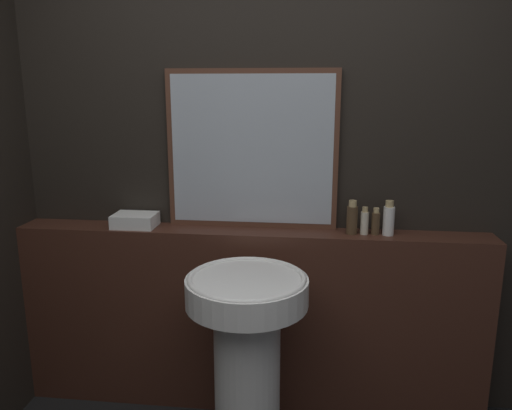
{
  "coord_description": "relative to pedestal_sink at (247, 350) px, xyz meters",
  "views": [
    {
      "loc": [
        0.3,
        -0.78,
        1.61
      ],
      "look_at": [
        0.04,
        1.44,
        1.09
      ],
      "focal_mm": 35.0,
      "sensor_mm": 36.0,
      "label": 1
    }
  ],
  "objects": [
    {
      "name": "wall_back",
      "position": [
        -0.04,
        0.54,
        0.71
      ],
      "size": [
        8.0,
        0.06,
        2.5
      ],
      "color": "black",
      "rests_on": "ground_plane"
    },
    {
      "name": "vanity_counter",
      "position": [
        -0.04,
        0.42,
        -0.07
      ],
      "size": [
        2.31,
        0.19,
        0.94
      ],
      "color": "#422319",
      "rests_on": "ground_plane"
    },
    {
      "name": "pedestal_sink",
      "position": [
        0.0,
        0.0,
        0.0
      ],
      "size": [
        0.51,
        0.51,
        0.87
      ],
      "color": "white",
      "rests_on": "ground_plane"
    },
    {
      "name": "mirror",
      "position": [
        -0.04,
        0.5,
        0.79
      ],
      "size": [
        0.83,
        0.03,
        0.77
      ],
      "color": "#563323",
      "rests_on": "vanity_counter"
    },
    {
      "name": "towel_stack",
      "position": [
        -0.62,
        0.42,
        0.44
      ],
      "size": [
        0.21,
        0.15,
        0.07
      ],
      "color": "white",
      "rests_on": "vanity_counter"
    },
    {
      "name": "shampoo_bottle",
      "position": [
        0.45,
        0.42,
        0.48
      ],
      "size": [
        0.05,
        0.05,
        0.16
      ],
      "color": "#4C3823",
      "rests_on": "vanity_counter"
    },
    {
      "name": "conditioner_bottle",
      "position": [
        0.5,
        0.42,
        0.46
      ],
      "size": [
        0.04,
        0.04,
        0.13
      ],
      "color": "beige",
      "rests_on": "vanity_counter"
    },
    {
      "name": "lotion_bottle",
      "position": [
        0.56,
        0.42,
        0.46
      ],
      "size": [
        0.04,
        0.04,
        0.13
      ],
      "color": "#4C3823",
      "rests_on": "vanity_counter"
    },
    {
      "name": "body_wash_bottle",
      "position": [
        0.61,
        0.42,
        0.48
      ],
      "size": [
        0.05,
        0.05,
        0.17
      ],
      "color": "white",
      "rests_on": "vanity_counter"
    }
  ]
}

